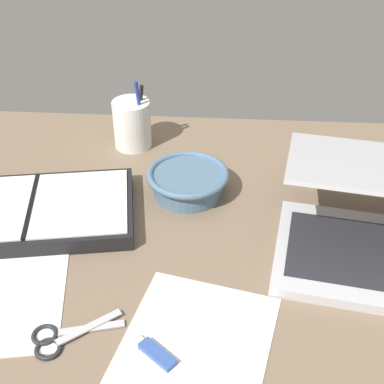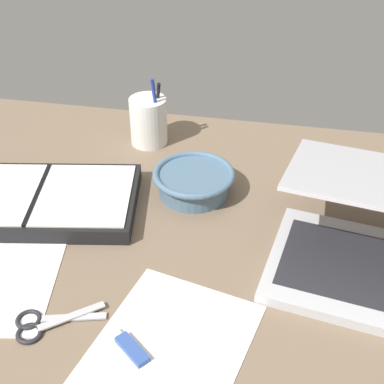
% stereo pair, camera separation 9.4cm
% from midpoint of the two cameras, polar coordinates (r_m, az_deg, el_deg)
% --- Properties ---
extents(desk_top, '(1.40, 1.00, 0.02)m').
position_cam_midpoint_polar(desk_top, '(0.92, 0.14, -7.22)').
color(desk_top, '#75604C').
rests_on(desk_top, ground).
extents(laptop, '(0.37, 0.37, 0.16)m').
position_cam_midpoint_polar(laptop, '(0.93, 21.88, -5.00)').
color(laptop, '#B7B7BC').
rests_on(laptop, desk_top).
extents(bowl, '(0.16, 0.16, 0.05)m').
position_cam_midpoint_polar(bowl, '(1.04, 2.78, 1.09)').
color(bowl, slate).
rests_on(bowl, desk_top).
extents(pen_cup, '(0.08, 0.08, 0.16)m').
position_cam_midpoint_polar(pen_cup, '(1.19, -2.39, 7.54)').
color(pen_cup, white).
rests_on(pen_cup, desk_top).
extents(planner, '(0.40, 0.27, 0.03)m').
position_cam_midpoint_polar(planner, '(1.04, -13.55, -0.94)').
color(planner, black).
rests_on(planner, desk_top).
extents(scissors, '(0.13, 0.10, 0.01)m').
position_cam_midpoint_polar(scissors, '(0.83, -12.73, -13.73)').
color(scissors, '#B7B7BC').
rests_on(scissors, desk_top).
extents(paper_sheet_front, '(0.26, 0.31, 0.00)m').
position_cam_midpoint_polar(paper_sheet_front, '(0.78, 0.96, -16.75)').
color(paper_sheet_front, white).
rests_on(paper_sheet_front, desk_top).
extents(paper_sheet_beside_planner, '(0.23, 0.29, 0.00)m').
position_cam_midpoint_polar(paper_sheet_beside_planner, '(0.92, -16.90, -8.34)').
color(paper_sheet_beside_planner, white).
rests_on(paper_sheet_beside_planner, desk_top).
extents(usb_drive, '(0.07, 0.06, 0.01)m').
position_cam_midpoint_polar(usb_drive, '(0.78, -3.09, -16.49)').
color(usb_drive, '#33519E').
rests_on(usb_drive, desk_top).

